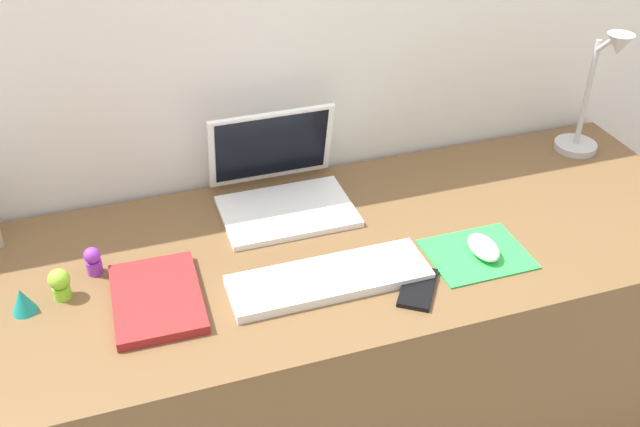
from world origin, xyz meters
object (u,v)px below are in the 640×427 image
(cell_phone, at_px, (418,288))
(toy_figurine_lime, at_px, (60,283))
(keyboard, at_px, (329,279))
(laptop, at_px, (280,182))
(toy_figurine_purple, at_px, (93,260))
(notebook_pad, at_px, (157,298))
(desk_lamp, at_px, (595,97))
(mouse, at_px, (483,247))
(toy_figurine_teal, at_px, (22,301))

(cell_phone, xyz_separation_m, toy_figurine_lime, (-0.68, 0.20, 0.03))
(keyboard, relative_size, cell_phone, 3.20)
(cell_phone, height_order, toy_figurine_lime, toy_figurine_lime)
(cell_phone, bearing_deg, laptop, 147.66)
(laptop, distance_m, toy_figurine_purple, 0.46)
(toy_figurine_lime, bearing_deg, notebook_pad, -22.74)
(desk_lamp, distance_m, toy_figurine_lime, 1.33)
(keyboard, relative_size, notebook_pad, 1.71)
(laptop, xyz_separation_m, keyboard, (0.01, -0.32, -0.04))
(mouse, bearing_deg, notebook_pad, 174.42)
(toy_figurine_teal, bearing_deg, toy_figurine_purple, 29.61)
(keyboard, xyz_separation_m, toy_figurine_teal, (-0.59, 0.10, 0.02))
(laptop, height_order, keyboard, laptop)
(cell_phone, bearing_deg, toy_figurine_teal, -159.41)
(toy_figurine_lime, xyz_separation_m, toy_figurine_purple, (0.07, 0.06, -0.00))
(mouse, distance_m, desk_lamp, 0.57)
(keyboard, relative_size, mouse, 4.27)
(mouse, xyz_separation_m, notebook_pad, (-0.68, 0.07, -0.01))
(laptop, relative_size, notebook_pad, 1.25)
(notebook_pad, bearing_deg, keyboard, -6.99)
(cell_phone, relative_size, notebook_pad, 0.53)
(mouse, bearing_deg, toy_figurine_lime, 170.71)
(laptop, xyz_separation_m, notebook_pad, (-0.33, -0.27, -0.04))
(mouse, bearing_deg, desk_lamp, 33.57)
(laptop, xyz_separation_m, toy_figurine_purple, (-0.44, -0.14, -0.02))
(mouse, relative_size, toy_figurine_purple, 1.53)
(toy_figurine_teal, bearing_deg, laptop, 20.85)
(keyboard, relative_size, desk_lamp, 1.18)
(cell_phone, relative_size, toy_figurine_purple, 2.05)
(notebook_pad, height_order, toy_figurine_lime, toy_figurine_lime)
(desk_lamp, bearing_deg, cell_phone, -150.24)
(cell_phone, bearing_deg, keyboard, -171.32)
(mouse, height_order, toy_figurine_teal, toy_figurine_teal)
(toy_figurine_purple, bearing_deg, toy_figurine_lime, -138.75)
(laptop, relative_size, toy_figurine_lime, 4.48)
(mouse, relative_size, toy_figurine_lime, 1.43)
(keyboard, xyz_separation_m, mouse, (0.34, -0.02, 0.01))
(keyboard, relative_size, toy_figurine_purple, 6.55)
(laptop, height_order, toy_figurine_teal, laptop)
(mouse, xyz_separation_m, toy_figurine_lime, (-0.86, 0.14, 0.01))
(toy_figurine_purple, bearing_deg, toy_figurine_teal, -150.39)
(toy_figurine_lime, xyz_separation_m, toy_figurine_teal, (-0.07, -0.02, -0.01))
(toy_figurine_teal, bearing_deg, notebook_pad, -12.19)
(notebook_pad, bearing_deg, laptop, 40.96)
(keyboard, bearing_deg, notebook_pad, 171.74)
(mouse, distance_m, cell_phone, 0.19)
(keyboard, height_order, toy_figurine_lime, toy_figurine_lime)
(desk_lamp, height_order, notebook_pad, desk_lamp)
(notebook_pad, bearing_deg, cell_phone, -12.84)
(keyboard, distance_m, notebook_pad, 0.34)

